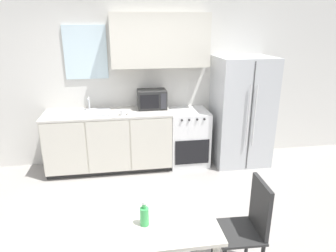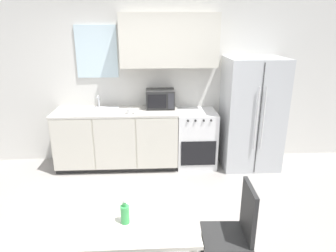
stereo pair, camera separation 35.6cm
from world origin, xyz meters
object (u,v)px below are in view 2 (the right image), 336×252
at_px(coffee_mug, 130,111).
at_px(dining_chair_side, 237,227).
at_px(dining_table, 121,220).
at_px(oven_range, 196,138).
at_px(drink_bottle, 125,213).
at_px(refrigerator, 251,114).
at_px(microwave, 160,99).

distance_m(coffee_mug, dining_chair_side, 2.44).
relative_size(dining_table, dining_chair_side, 1.33).
height_order(oven_range, drink_bottle, drink_bottle).
relative_size(oven_range, dining_table, 0.73).
distance_m(oven_range, dining_table, 2.57).
bearing_deg(refrigerator, oven_range, 176.21).
relative_size(refrigerator, dining_chair_side, 1.86).
relative_size(refrigerator, drink_bottle, 8.48).
xyz_separation_m(oven_range, coffee_mug, (-1.03, -0.20, 0.53)).
distance_m(oven_range, dining_chair_side, 2.37).
bearing_deg(coffee_mug, dining_chair_side, -64.03).
bearing_deg(dining_chair_side, drink_bottle, 102.51).
xyz_separation_m(refrigerator, microwave, (-1.43, 0.17, 0.22)).
relative_size(dining_chair_side, drink_bottle, 4.55).
bearing_deg(refrigerator, drink_bottle, -125.67).
height_order(coffee_mug, drink_bottle, coffee_mug).
xyz_separation_m(coffee_mug, dining_chair_side, (1.05, -2.16, -0.44)).
height_order(oven_range, dining_table, oven_range).
relative_size(refrigerator, microwave, 3.90).
relative_size(microwave, coffee_mug, 3.64).
height_order(dining_chair_side, drink_bottle, drink_bottle).
relative_size(coffee_mug, drink_bottle, 0.60).
bearing_deg(dining_table, drink_bottle, -70.40).
xyz_separation_m(oven_range, dining_table, (-0.97, -2.37, 0.20)).
distance_m(oven_range, microwave, 0.86).
bearing_deg(dining_table, dining_chair_side, 0.51).
distance_m(refrigerator, drink_bottle, 3.04).
bearing_deg(coffee_mug, refrigerator, 4.47).
bearing_deg(dining_chair_side, microwave, 16.12).
xyz_separation_m(refrigerator, dining_table, (-1.83, -2.32, -0.22)).
distance_m(dining_table, drink_bottle, 0.24).
bearing_deg(microwave, drink_bottle, -97.44).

